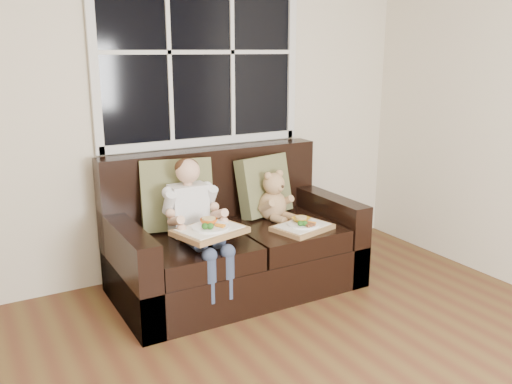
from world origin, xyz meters
TOP-DOWN VIEW (x-y plane):
  - room_walls at (0.00, 0.00)m, footprint 4.52×5.02m
  - window_back at (0.47, 2.48)m, footprint 1.62×0.04m
  - loveseat at (0.47, 2.02)m, footprint 1.70×0.92m
  - pillow_left at (0.12, 2.17)m, footprint 0.53×0.33m
  - pillow_right at (0.82, 2.17)m, footprint 0.48×0.30m
  - child at (0.13, 1.90)m, footprint 0.36×0.59m
  - teddy_bear at (0.82, 2.02)m, footprint 0.25×0.30m
  - tray_left at (0.15, 1.70)m, footprint 0.48×0.41m
  - tray_right at (0.86, 1.70)m, footprint 0.44×0.38m

SIDE VIEW (x-z plane):
  - loveseat at x=0.47m, z-range -0.17..0.79m
  - tray_right at x=0.86m, z-range 0.43..0.52m
  - tray_left at x=0.15m, z-range 0.53..0.62m
  - teddy_bear at x=0.82m, z-range 0.41..0.79m
  - child at x=0.13m, z-range 0.23..1.04m
  - pillow_right at x=0.82m, z-range 0.44..0.90m
  - pillow_left at x=0.12m, z-range 0.44..0.95m
  - room_walls at x=0.00m, z-range 0.24..2.95m
  - window_back at x=0.47m, z-range 0.96..2.33m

